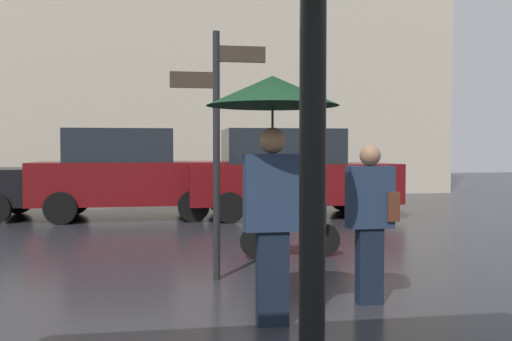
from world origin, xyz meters
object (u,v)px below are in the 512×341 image
at_px(pedestrian_with_umbrella, 272,124).
at_px(pedestrian_with_bag, 371,214).
at_px(street_signpost, 217,129).
at_px(parked_car_right, 128,173).
at_px(parked_scooter, 287,217).
at_px(parked_car_distant, 288,173).

distance_m(pedestrian_with_umbrella, pedestrian_with_bag, 1.44).
height_order(pedestrian_with_bag, street_signpost, street_signpost).
bearing_deg(parked_car_right, pedestrian_with_bag, -63.61).
bearing_deg(pedestrian_with_bag, parked_car_right, 70.50).
xyz_separation_m(pedestrian_with_umbrella, parked_car_right, (-1.71, 7.70, -0.73)).
relative_size(parked_scooter, street_signpost, 0.49).
distance_m(pedestrian_with_bag, parked_scooter, 2.39).
xyz_separation_m(pedestrian_with_umbrella, parked_car_distant, (1.77, 7.44, -0.73)).
relative_size(pedestrian_with_umbrella, parked_car_right, 0.52).
bearing_deg(pedestrian_with_bag, parked_car_distant, 43.63).
distance_m(pedestrian_with_umbrella, parked_car_distant, 7.68).
height_order(pedestrian_with_umbrella, pedestrian_with_bag, pedestrian_with_umbrella).
xyz_separation_m(parked_scooter, parked_car_right, (-2.46, 4.86, 0.42)).
height_order(parked_car_distant, street_signpost, street_signpost).
xyz_separation_m(pedestrian_with_umbrella, pedestrian_with_bag, (1.06, 0.49, -0.83)).
relative_size(pedestrian_with_bag, parked_car_distant, 0.34).
bearing_deg(pedestrian_with_bag, street_signpost, 98.23).
height_order(pedestrian_with_umbrella, parked_scooter, pedestrian_with_umbrella).
bearing_deg(pedestrian_with_umbrella, parked_scooter, 59.46).
relative_size(parked_scooter, parked_car_right, 0.35).
bearing_deg(street_signpost, pedestrian_with_umbrella, -79.44).
bearing_deg(parked_car_distant, parked_car_right, 3.34).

